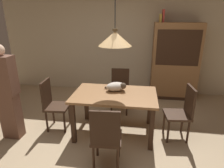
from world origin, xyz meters
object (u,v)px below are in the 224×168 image
pendant_lamp (115,39)px  hutch_bookcase (175,63)px  book_yellow_short (160,18)px  chair_far_back (120,89)px  chair_left_side (53,103)px  dining_table (115,99)px  chair_near_front (106,136)px  person_standing (7,93)px  chair_right_side (182,111)px  book_red_tall (163,16)px  cat_sleeping (116,86)px

pendant_lamp → hutch_bookcase: (1.24, 1.83, -0.77)m
hutch_bookcase → book_yellow_short: (-0.43, 0.00, 1.05)m
chair_far_back → chair_left_side: bearing=-141.8°
dining_table → chair_near_front: 0.89m
chair_left_side → pendant_lamp: (1.13, 0.01, 1.15)m
person_standing → chair_right_side: bearing=7.6°
chair_left_side → pendant_lamp: 1.61m
book_red_tall → person_standing: (-2.59, -2.20, -1.19)m
chair_far_back → book_yellow_short: book_yellow_short is taller
hutch_bookcase → book_red_tall: book_red_tall is taller
chair_near_front → pendant_lamp: size_ratio=0.72×
hutch_bookcase → person_standing: hutch_bookcase is taller
chair_near_front → chair_right_side: (1.12, 0.89, 0.00)m
hutch_bookcase → pendant_lamp: bearing=-124.3°
chair_far_back → pendant_lamp: bearing=-89.7°
pendant_lamp → book_red_tall: bearing=64.5°
dining_table → cat_sleeping: 0.23m
chair_right_side → pendant_lamp: 1.61m
chair_near_front → chair_left_side: bearing=142.4°
chair_right_side → cat_sleeping: size_ratio=2.28×
cat_sleeping → book_red_tall: book_red_tall is taller
chair_far_back → dining_table: bearing=-89.7°
pendant_lamp → cat_sleeping: bearing=85.8°
book_yellow_short → book_red_tall: book_red_tall is taller
hutch_bookcase → person_standing: 3.69m
dining_table → cat_sleeping: (0.01, 0.15, 0.18)m
book_red_tall → person_standing: book_red_tall is taller
pendant_lamp → dining_table: bearing=-104.0°
chair_left_side → chair_far_back: size_ratio=1.00×
chair_left_side → hutch_bookcase: bearing=37.7°
chair_right_side → chair_left_side: bearing=-179.6°
chair_near_front → pendant_lamp: bearing=90.4°
hutch_bookcase → person_standing: (-2.96, -2.19, -0.09)m
chair_near_front → person_standing: size_ratio=0.58×
chair_near_front → chair_right_side: size_ratio=1.00×
chair_right_side → book_red_tall: bearing=98.0°
person_standing → hutch_bookcase: bearing=36.5°
chair_right_side → chair_far_back: size_ratio=1.00×
chair_left_side → chair_far_back: (1.12, 0.88, 0.00)m
chair_left_side → person_standing: (-0.59, -0.36, 0.29)m
chair_left_side → dining_table: bearing=0.3°
dining_table → chair_left_side: 1.14m
chair_near_front → book_yellow_short: bearing=73.3°
chair_right_side → cat_sleeping: bearing=172.9°
chair_left_side → book_red_tall: bearing=42.5°
book_red_tall → chair_left_side: bearing=-137.5°
book_yellow_short → dining_table: bearing=-114.1°
cat_sleeping → person_standing: size_ratio=0.26×
chair_right_side → person_standing: bearing=-172.4°
chair_near_front → chair_left_side: (-1.13, 0.87, 0.00)m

